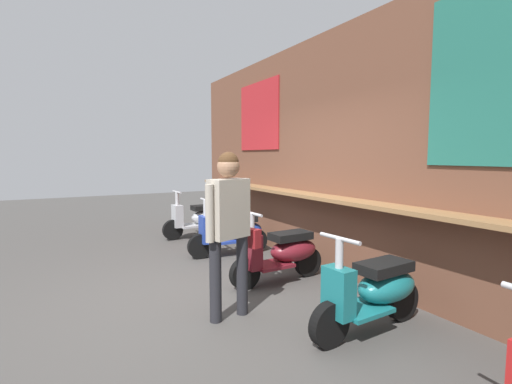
# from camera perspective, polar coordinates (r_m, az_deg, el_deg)

# --- Properties ---
(ground_plane) EXTENTS (25.25, 25.25, 0.00)m
(ground_plane) POSITION_cam_1_polar(r_m,az_deg,el_deg) (4.60, -7.44, -15.65)
(ground_plane) COLOR #474442
(market_stall_facade) EXTENTS (9.02, 0.61, 3.40)m
(market_stall_facade) POSITION_cam_1_polar(r_m,az_deg,el_deg) (5.35, 13.00, 5.81)
(market_stall_facade) COLOR brown
(market_stall_facade) RESTS_ON ground_plane
(scooter_silver) EXTENTS (0.46, 1.40, 0.97)m
(scooter_silver) POSITION_cam_1_polar(r_m,az_deg,el_deg) (7.72, -8.57, -3.97)
(scooter_silver) COLOR #B2B5BA
(scooter_silver) RESTS_ON ground_plane
(scooter_blue) EXTENTS (0.48, 1.40, 0.97)m
(scooter_blue) POSITION_cam_1_polar(r_m,az_deg,el_deg) (6.28, -3.51, -6.12)
(scooter_blue) COLOR #233D9E
(scooter_blue) RESTS_ON ground_plane
(scooter_maroon) EXTENTS (0.46, 1.40, 0.97)m
(scooter_maroon) POSITION_cam_1_polar(r_m,az_deg,el_deg) (4.97, 4.20, -9.26)
(scooter_maroon) COLOR maroon
(scooter_maroon) RESTS_ON ground_plane
(scooter_teal) EXTENTS (0.49, 1.40, 0.97)m
(scooter_teal) POSITION_cam_1_polar(r_m,az_deg,el_deg) (3.80, 17.80, -14.23)
(scooter_teal) COLOR #197075
(scooter_teal) RESTS_ON ground_plane
(shopper_with_handbag) EXTENTS (0.42, 0.66, 1.70)m
(shopper_with_handbag) POSITION_cam_1_polar(r_m,az_deg,el_deg) (3.76, -4.04, -3.94)
(shopper_with_handbag) COLOR #232328
(shopper_with_handbag) RESTS_ON ground_plane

